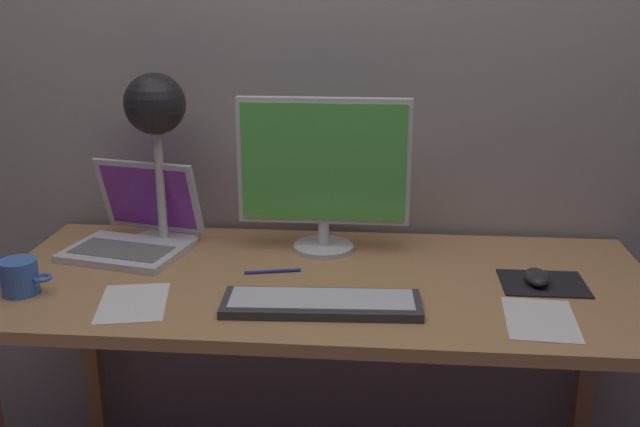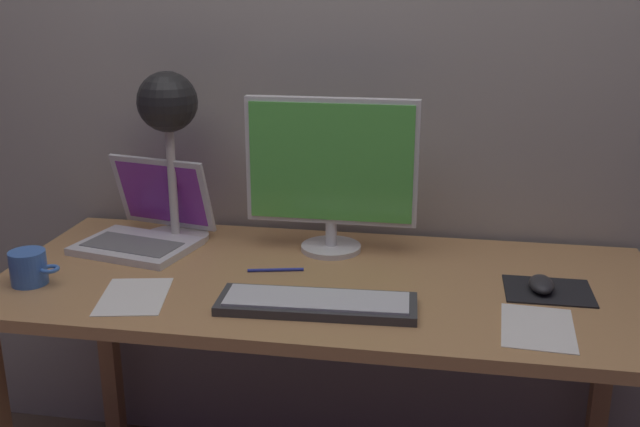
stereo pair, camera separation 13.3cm
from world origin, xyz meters
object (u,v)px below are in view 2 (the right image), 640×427
Objects in this scene: coffee_mug at (29,268)px; laptop at (149,220)px; keyboard_main at (317,303)px; monitor at (331,169)px; mouse at (541,284)px; pen at (276,270)px; desk_lamp at (168,119)px.

laptop is at bearing 62.78° from coffee_mug.
laptop is at bearing 146.98° from keyboard_main.
laptop reaches higher than coffee_mug.
mouse is (0.53, -0.19, -0.21)m from monitor.
keyboard_main is 3.19× the size of pen.
coffee_mug reaches higher than mouse.
pen is (-0.64, 0.02, -0.02)m from mouse.
monitor is at bearing 2.46° from laptop.
monitor is 0.30m from pen.
keyboard_main is at bearing -38.89° from desk_lamp.
keyboard_main is 0.64m from laptop.
laptop is 0.42m from pen.
keyboard_main is 0.53m from mouse.
keyboard_main is 0.24m from pen.
keyboard_main is at bearing -33.02° from laptop.
laptop is 2.91× the size of coffee_mug.
mouse is 0.79× the size of coffee_mug.
coffee_mug is 0.59m from pen.
desk_lamp reaches higher than monitor.
laptop reaches higher than keyboard_main.
coffee_mug is (-0.17, -0.33, -0.02)m from laptop.
desk_lamp is 4.88× the size of mouse.
pen is at bearing 178.52° from mouse.
pen is at bearing -123.26° from monitor.
pen is at bearing -20.90° from laptop.
desk_lamp is at bearing 168.36° from mouse.
mouse is (1.03, -0.17, -0.04)m from laptop.
monitor is 3.22× the size of pen.
laptop is 1.04m from mouse.
mouse is at bearing -9.17° from laptop.
desk_lamp is (-0.47, 0.38, 0.33)m from keyboard_main.
keyboard_main is 3.69× the size of coffee_mug.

